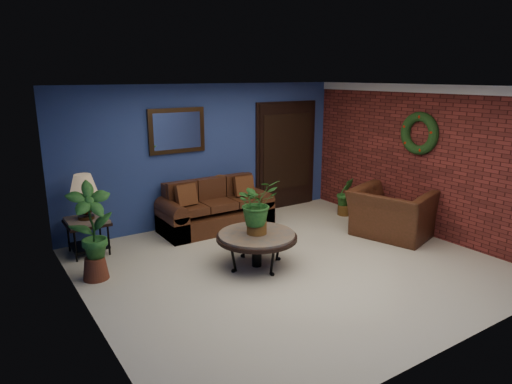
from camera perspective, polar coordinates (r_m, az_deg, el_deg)
floor at (r=6.65m, az=4.34°, el=-9.09°), size 5.50×5.50×0.00m
wall_back at (r=8.33m, az=-6.03°, el=4.71°), size 5.50×0.04×2.50m
wall_left at (r=5.11m, az=-20.71°, el=-2.44°), size 0.04×5.00×2.50m
wall_right_brick at (r=8.20m, az=20.00°, el=3.76°), size 0.04×5.00×2.50m
ceiling at (r=6.09m, az=4.80°, el=12.99°), size 5.50×5.00×0.02m
crown_molding at (r=8.06m, az=20.60°, el=12.00°), size 0.03×5.00×0.14m
wall_mirror at (r=7.97m, az=-9.85°, el=7.56°), size 1.02×0.06×0.77m
closet_door at (r=9.26m, az=3.78°, el=4.49°), size 1.44×0.06×2.18m
wreath at (r=8.12m, az=19.73°, el=6.90°), size 0.16×0.72×0.72m
sofa at (r=8.13m, az=-5.25°, el=-2.49°), size 1.95×0.84×0.88m
coffee_table at (r=6.44m, az=0.09°, el=-5.68°), size 1.14×1.14×0.49m
end_table at (r=7.36m, az=-20.34°, el=-4.12°), size 0.60×0.60×0.55m
table_lamp at (r=7.21m, az=-20.73°, el=0.08°), size 0.40×0.40×0.66m
side_chair at (r=8.18m, az=-4.31°, el=-0.69°), size 0.48×0.48×0.92m
armchair at (r=7.96m, az=16.61°, el=-2.56°), size 1.40×1.51×0.81m
coffee_plant at (r=6.29m, az=0.09°, el=-1.52°), size 0.58×0.51×0.78m
floor_plant at (r=8.96m, az=11.07°, el=-0.55°), size 0.39×0.35×0.74m
tall_plant at (r=6.33m, az=-19.83°, el=-4.34°), size 0.58×0.40×1.32m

